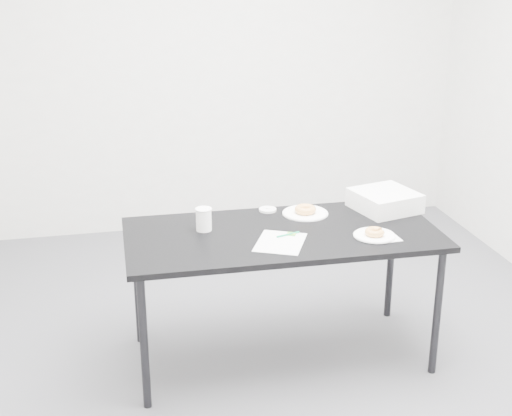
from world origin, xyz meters
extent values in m
plane|color=#4D4C51|center=(0.00, 0.00, 0.00)|extent=(4.00, 4.00, 0.00)
cube|color=silver|center=(0.00, 2.00, 1.35)|extent=(4.00, 0.02, 2.70)
cube|color=black|center=(0.08, -0.08, 0.73)|extent=(1.63, 0.78, 0.03)
cylinder|color=black|center=(-0.68, -0.39, 0.36)|extent=(0.04, 0.04, 0.71)
cylinder|color=black|center=(-0.67, 0.25, 0.36)|extent=(0.04, 0.04, 0.71)
cylinder|color=black|center=(0.82, -0.41, 0.36)|extent=(0.04, 0.04, 0.71)
cylinder|color=black|center=(0.83, 0.23, 0.36)|extent=(0.04, 0.04, 0.71)
cube|color=white|center=(0.03, -0.22, 0.74)|extent=(0.33, 0.36, 0.00)
cube|color=green|center=(0.11, -0.13, 0.74)|extent=(0.06, 0.06, 0.00)
cylinder|color=#0C8A59|center=(0.09, -0.14, 0.75)|extent=(0.13, 0.05, 0.01)
cube|color=white|center=(0.56, -0.26, 0.74)|extent=(0.16, 0.16, 0.00)
cylinder|color=white|center=(0.52, -0.24, 0.75)|extent=(0.21, 0.21, 0.01)
torus|color=#E59148|center=(0.52, -0.24, 0.77)|extent=(0.11, 0.11, 0.03)
cylinder|color=white|center=(0.27, 0.15, 0.74)|extent=(0.25, 0.25, 0.01)
torus|color=#E59148|center=(0.27, 0.15, 0.77)|extent=(0.15, 0.15, 0.04)
cylinder|color=white|center=(-0.32, 0.03, 0.80)|extent=(0.08, 0.08, 0.12)
cylinder|color=white|center=(0.07, 0.24, 0.75)|extent=(0.10, 0.10, 0.01)
cube|color=white|center=(0.72, 0.13, 0.79)|extent=(0.39, 0.39, 0.11)
camera|label=1|loc=(-0.79, -3.40, 2.12)|focal=50.00mm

